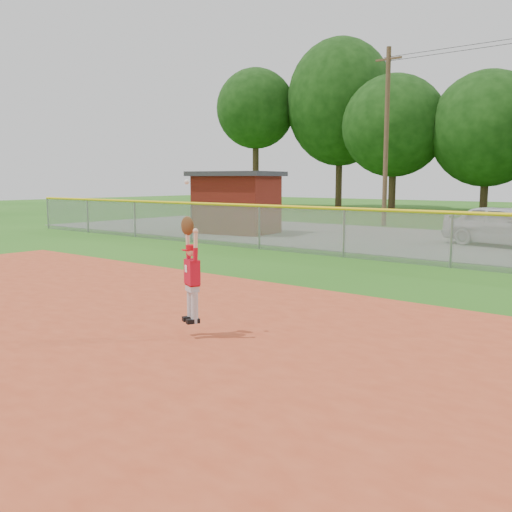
{
  "coord_description": "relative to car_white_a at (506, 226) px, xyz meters",
  "views": [
    {
      "loc": [
        5.57,
        -5.19,
        2.37
      ],
      "look_at": [
        -0.43,
        2.16,
        1.1
      ],
      "focal_mm": 40.0,
      "sensor_mm": 36.0,
      "label": 1
    }
  ],
  "objects": [
    {
      "name": "car_white_a",
      "position": [
        0.0,
        0.0,
        0.0
      ],
      "size": [
        4.58,
        2.56,
        1.47
      ],
      "primitive_type": "imported",
      "rotation": [
        0.0,
        0.0,
        1.37
      ],
      "color": "silver",
      "rests_on": "parking_strip"
    },
    {
      "name": "ballplayer",
      "position": [
        -0.18,
        -15.25,
        0.27
      ],
      "size": [
        0.51,
        0.35,
        2.12
      ],
      "color": "silver",
      "rests_on": "ground"
    },
    {
      "name": "ground",
      "position": [
        0.27,
        -15.92,
        -0.77
      ],
      "size": [
        120.0,
        120.0,
        0.0
      ],
      "primitive_type": "plane",
      "color": "#265E15",
      "rests_on": "ground"
    },
    {
      "name": "utility_shed",
      "position": [
        -10.83,
        -2.03,
        0.63
      ],
      "size": [
        4.1,
        3.45,
        2.74
      ],
      "color": "#57140C",
      "rests_on": "ground"
    },
    {
      "name": "outfield_fence",
      "position": [
        0.27,
        -5.92,
        0.12
      ],
      "size": [
        40.06,
        0.1,
        1.55
      ],
      "color": "gray",
      "rests_on": "ground"
    }
  ]
}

